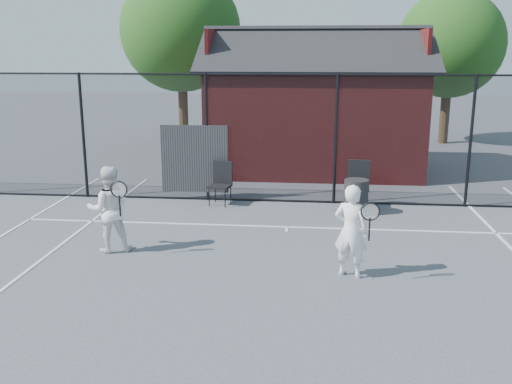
# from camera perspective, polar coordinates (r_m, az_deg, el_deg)

# --- Properties ---
(ground) EXTENTS (80.00, 80.00, 0.00)m
(ground) POSITION_cam_1_polar(r_m,az_deg,el_deg) (8.82, 2.20, -9.39)
(ground) COLOR #45484F
(ground) RESTS_ON ground
(court_lines) EXTENTS (11.02, 18.00, 0.01)m
(court_lines) POSITION_cam_1_polar(r_m,az_deg,el_deg) (7.62, 1.55, -13.28)
(court_lines) COLOR silver
(court_lines) RESTS_ON ground
(fence) EXTENTS (22.04, 3.00, 3.00)m
(fence) POSITION_cam_1_polar(r_m,az_deg,el_deg) (13.26, 2.30, 5.08)
(fence) COLOR black
(fence) RESTS_ON ground
(clubhouse) EXTENTS (6.50, 4.36, 4.19)m
(clubhouse) POSITION_cam_1_polar(r_m,az_deg,el_deg) (17.18, 5.84, 7.59)
(clubhouse) COLOR maroon
(clubhouse) RESTS_ON ground
(tree_left) EXTENTS (4.48, 4.48, 6.44)m
(tree_left) POSITION_cam_1_polar(r_m,az_deg,el_deg) (22.16, -7.52, 15.65)
(tree_left) COLOR #2F2312
(tree_left) RESTS_ON ground
(tree_right) EXTENTS (3.97, 3.97, 5.70)m
(tree_right) POSITION_cam_1_polar(r_m,az_deg,el_deg) (23.13, 18.85, 13.78)
(tree_right) COLOR #2F2312
(tree_right) RESTS_ON ground
(player_front) EXTENTS (0.71, 0.57, 1.49)m
(player_front) POSITION_cam_1_polar(r_m,az_deg,el_deg) (9.06, 9.50, -3.85)
(player_front) COLOR white
(player_front) RESTS_ON ground
(player_back) EXTENTS (0.91, 0.81, 1.54)m
(player_back) POSITION_cam_1_polar(r_m,az_deg,el_deg) (10.39, -14.47, -1.66)
(player_back) COLOR white
(player_back) RESTS_ON ground
(chair_left) EXTENTS (0.55, 0.57, 0.98)m
(chair_left) POSITION_cam_1_polar(r_m,az_deg,el_deg) (13.20, -3.63, 0.78)
(chair_left) COLOR black
(chair_left) RESTS_ON ground
(chair_right) EXTENTS (0.56, 0.58, 1.06)m
(chair_right) POSITION_cam_1_polar(r_m,az_deg,el_deg) (13.06, 10.15, 0.63)
(chair_right) COLOR black
(chair_right) RESTS_ON ground
(waste_bin) EXTENTS (0.64, 0.64, 0.77)m
(waste_bin) POSITION_cam_1_polar(r_m,az_deg,el_deg) (12.64, 9.97, -0.49)
(waste_bin) COLOR black
(waste_bin) RESTS_ON ground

